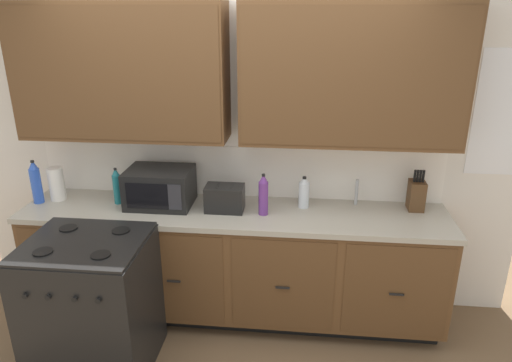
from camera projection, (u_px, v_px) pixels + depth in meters
The scene contains 13 objects.
ground_plane at pixel (229, 338), 3.49m from camera, with size 8.00×8.00×0.00m, color brown.
wall_unit at pixel (236, 104), 3.37m from camera, with size 4.32×0.40×2.52m.
counter_run at pixel (234, 263), 3.60m from camera, with size 3.15×0.64×0.91m.
stove_range at pixel (93, 304), 3.10m from camera, with size 0.76×0.68×0.95m.
microwave at pixel (160, 187), 3.50m from camera, with size 0.48×0.37×0.28m.
toaster at pixel (225, 198), 3.42m from camera, with size 0.28×0.18×0.19m.
knife_block at pixel (416, 195), 3.43m from camera, with size 0.11×0.14×0.31m.
sink_faucet at pixel (356, 192), 3.52m from camera, with size 0.02×0.02×0.20m, color #B2B5BA.
paper_towel_roll at pixel (57, 184), 3.60m from camera, with size 0.12×0.12×0.26m, color white.
bottle_blue at pixel (36, 182), 3.53m from camera, with size 0.08×0.08×0.34m.
bottle_clear at pixel (304, 192), 3.46m from camera, with size 0.08×0.08×0.24m.
bottle_violet at pixel (263, 195), 3.33m from camera, with size 0.07×0.07×0.31m.
bottle_teal at pixel (117, 186), 3.52m from camera, with size 0.06×0.06×0.28m.
Camera 1 is at (0.49, -2.81, 2.33)m, focal length 32.82 mm.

